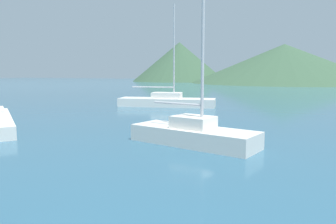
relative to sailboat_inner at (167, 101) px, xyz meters
name	(u,v)px	position (x,y,z in m)	size (l,w,h in m)	color
sailboat_inner	(167,101)	(0.00, 0.00, 0.00)	(8.05, 3.50, 8.11)	white
sailboat_middle	(193,133)	(6.51, -12.49, 0.00)	(5.32, 2.80, 6.88)	white
hill_west	(179,62)	(-25.18, 67.73, 5.31)	(27.93, 27.93, 11.53)	#38563D
hill_central	(284,64)	(4.68, 63.20, 4.40)	(46.42, 46.42, 9.69)	#38563D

